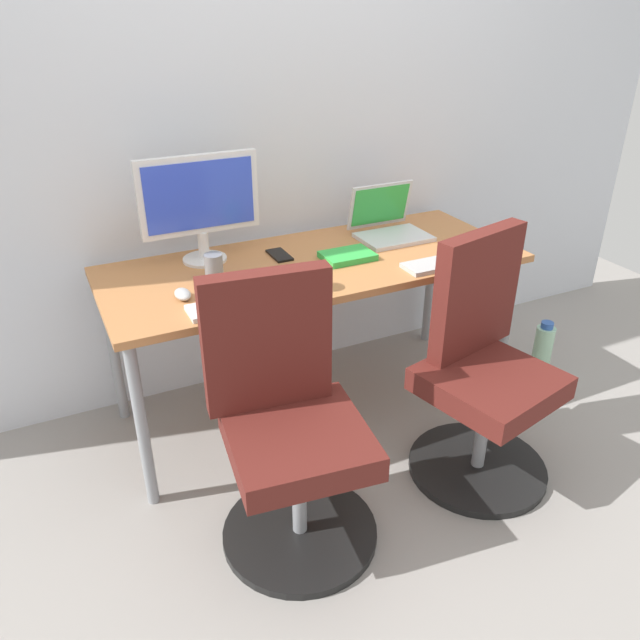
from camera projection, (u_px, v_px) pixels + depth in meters
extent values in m
plane|color=gray|center=(315.00, 404.00, 2.88)|extent=(5.28, 5.28, 0.00)
cube|color=silver|center=(271.00, 98.00, 2.61)|extent=(4.40, 0.04, 2.60)
cube|color=#B77542|center=(315.00, 264.00, 2.55)|extent=(1.73, 0.69, 0.03)
cylinder|color=gray|center=(142.00, 427.00, 2.17)|extent=(0.04, 0.04, 0.69)
cylinder|color=gray|center=(505.00, 330.00, 2.80)|extent=(0.04, 0.04, 0.69)
cylinder|color=gray|center=(113.00, 350.00, 2.64)|extent=(0.04, 0.04, 0.69)
cylinder|color=gray|center=(430.00, 282.00, 3.27)|extent=(0.04, 0.04, 0.69)
cylinder|color=black|center=(300.00, 532.00, 2.17)|extent=(0.54, 0.54, 0.03)
cylinder|color=gray|center=(299.00, 492.00, 2.09)|extent=(0.05, 0.05, 0.34)
cube|color=#591E19|center=(298.00, 441.00, 1.99)|extent=(0.49, 0.49, 0.09)
cube|color=#591E19|center=(267.00, 340.00, 1.99)|extent=(0.43, 0.12, 0.48)
cylinder|color=black|center=(477.00, 467.00, 2.47)|extent=(0.54, 0.54, 0.03)
cylinder|color=gray|center=(482.00, 430.00, 2.39)|extent=(0.05, 0.05, 0.34)
cube|color=#591E19|center=(489.00, 383.00, 2.29)|extent=(0.53, 0.53, 0.09)
cube|color=#591E19|center=(477.00, 292.00, 2.31)|extent=(0.42, 0.16, 0.48)
cylinder|color=#A5D8B2|center=(542.00, 353.00, 3.01)|extent=(0.09, 0.09, 0.28)
cylinder|color=#2D59B2|center=(547.00, 325.00, 2.94)|extent=(0.06, 0.06, 0.03)
cylinder|color=silver|center=(205.00, 259.00, 2.55)|extent=(0.18, 0.18, 0.01)
cylinder|color=silver|center=(204.00, 245.00, 2.52)|extent=(0.04, 0.04, 0.11)
cube|color=silver|center=(199.00, 195.00, 2.42)|extent=(0.48, 0.03, 0.31)
cube|color=blue|center=(200.00, 196.00, 2.41)|extent=(0.43, 0.00, 0.26)
cube|color=silver|center=(394.00, 237.00, 2.77)|extent=(0.31, 0.22, 0.02)
cube|color=silver|center=(380.00, 205.00, 2.82)|extent=(0.31, 0.05, 0.21)
cube|color=green|center=(380.00, 205.00, 2.82)|extent=(0.28, 0.04, 0.18)
cube|color=silver|center=(236.00, 305.00, 2.16)|extent=(0.34, 0.12, 0.02)
cube|color=#B7B7B7|center=(443.00, 263.00, 2.50)|extent=(0.34, 0.12, 0.02)
ellipsoid|color=#2D2D2D|center=(293.00, 271.00, 2.41)|extent=(0.06, 0.10, 0.03)
ellipsoid|color=#B7B7B7|center=(183.00, 294.00, 2.23)|extent=(0.06, 0.10, 0.03)
cylinder|color=green|center=(308.00, 278.00, 2.28)|extent=(0.08, 0.08, 0.09)
cylinder|color=slate|center=(214.00, 267.00, 2.35)|extent=(0.07, 0.07, 0.10)
cube|color=black|center=(279.00, 255.00, 2.59)|extent=(0.07, 0.14, 0.01)
cube|color=green|center=(348.00, 256.00, 2.56)|extent=(0.21, 0.15, 0.03)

